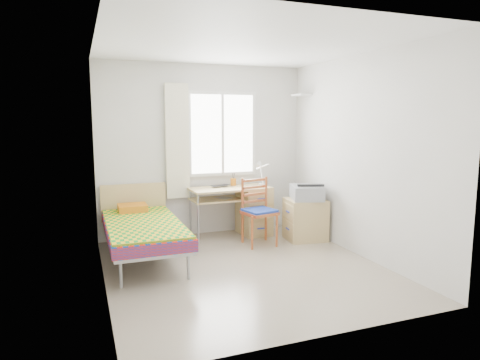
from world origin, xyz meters
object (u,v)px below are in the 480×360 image
at_px(chair, 258,207).
at_px(printer, 307,192).
at_px(desk, 250,208).
at_px(bed, 142,227).
at_px(cabinet, 305,219).

distance_m(chair, printer, 0.77).
bearing_deg(desk, bed, -162.91).
xyz_separation_m(desk, printer, (0.67, -0.57, 0.30)).
xyz_separation_m(bed, desk, (1.72, 0.59, -0.00)).
distance_m(bed, cabinet, 2.38).
xyz_separation_m(bed, chair, (1.64, 0.06, 0.13)).
height_order(chair, cabinet, chair).
bearing_deg(desk, cabinet, -42.05).
distance_m(chair, cabinet, 0.77).
distance_m(desk, chair, 0.55).
bearing_deg(cabinet, bed, -171.75).
height_order(bed, desk, bed).
relative_size(bed, printer, 3.25).
bearing_deg(desk, chair, -100.06).
relative_size(bed, cabinet, 3.14).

